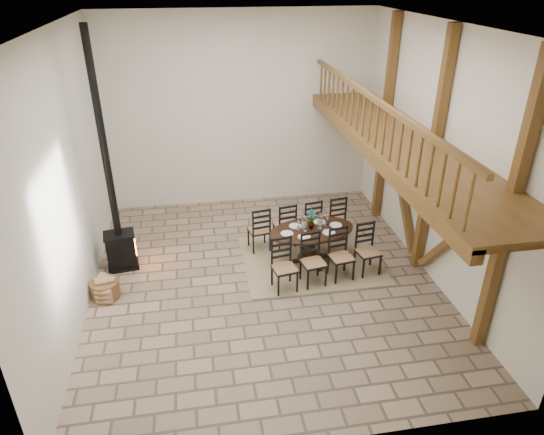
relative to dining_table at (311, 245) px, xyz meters
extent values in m
plane|color=#9D8269|center=(-1.14, -0.59, -0.39)|extent=(8.00, 8.00, 0.00)
cube|color=silver|center=(-1.14, 3.41, 2.11)|extent=(7.00, 0.02, 5.00)
cube|color=silver|center=(-1.14, -4.59, 2.11)|extent=(7.00, 0.02, 5.00)
cube|color=silver|center=(-4.64, -0.59, 2.11)|extent=(0.02, 8.00, 5.00)
cube|color=silver|center=(2.36, -0.59, 2.11)|extent=(0.02, 8.00, 5.00)
cube|color=white|center=(-1.14, -0.59, 4.61)|extent=(7.00, 8.00, 0.02)
cube|color=brown|center=(2.24, -3.09, 2.11)|extent=(0.18, 0.18, 5.00)
cube|color=brown|center=(2.24, -0.59, 2.11)|extent=(0.18, 0.18, 5.00)
cube|color=brown|center=(2.24, 1.91, 2.11)|extent=(0.18, 0.18, 5.00)
cube|color=brown|center=(2.24, -1.84, 1.01)|extent=(0.14, 2.16, 2.54)
cube|color=brown|center=(2.24, 0.66, 1.01)|extent=(0.14, 2.16, 2.54)
cube|color=brown|center=(2.24, -0.59, 2.41)|extent=(0.20, 7.80, 0.20)
cube|color=brown|center=(1.56, -0.59, 2.46)|extent=(1.60, 7.80, 0.12)
cube|color=brown|center=(0.86, -0.59, 2.36)|extent=(0.18, 7.80, 0.22)
cube|color=brown|center=(0.86, -0.59, 3.36)|extent=(0.09, 7.60, 0.09)
cube|color=brown|center=(0.86, -0.59, 2.94)|extent=(0.06, 7.60, 0.86)
cube|color=#9E8866|center=(0.00, 0.00, -0.38)|extent=(3.00, 2.50, 0.02)
ellipsoid|color=black|center=(0.00, 0.00, 0.37)|extent=(2.07, 1.45, 0.04)
cylinder|color=black|center=(0.00, 0.00, -0.02)|extent=(0.19, 0.19, 0.70)
cylinder|color=black|center=(0.00, 0.00, -0.34)|extent=(0.59, 0.59, 0.06)
cube|color=#B28152|center=(-0.79, -0.98, 0.11)|extent=(0.53, 0.51, 0.04)
cube|color=black|center=(-0.79, -0.98, -0.15)|extent=(0.51, 0.51, 0.48)
cube|color=black|center=(-0.82, -0.79, 0.40)|extent=(0.40, 0.11, 0.63)
cube|color=#B28152|center=(-0.17, -0.88, 0.11)|extent=(0.53, 0.51, 0.04)
cube|color=black|center=(-0.17, -0.88, -0.15)|extent=(0.51, 0.51, 0.48)
cube|color=black|center=(-0.20, -0.68, 0.40)|extent=(0.40, 0.11, 0.63)
cube|color=#B28152|center=(0.45, -0.77, 0.11)|extent=(0.53, 0.51, 0.04)
cube|color=black|center=(0.45, -0.77, -0.15)|extent=(0.51, 0.51, 0.48)
cube|color=black|center=(0.41, -0.58, 0.40)|extent=(0.40, 0.11, 0.63)
cube|color=#B28152|center=(1.07, -0.67, 0.11)|extent=(0.53, 0.51, 0.04)
cube|color=black|center=(1.07, -0.67, -0.15)|extent=(0.51, 0.51, 0.48)
cube|color=black|center=(1.03, -0.48, 0.40)|extent=(0.40, 0.11, 0.63)
cube|color=#B28152|center=(-1.07, 0.67, 0.11)|extent=(0.53, 0.51, 0.04)
cube|color=black|center=(-1.07, 0.67, -0.15)|extent=(0.51, 0.51, 0.48)
cube|color=black|center=(-1.03, 0.47, 0.40)|extent=(0.40, 0.11, 0.63)
cube|color=#B28152|center=(-0.45, 0.77, 0.11)|extent=(0.53, 0.51, 0.04)
cube|color=black|center=(-0.45, 0.77, -0.15)|extent=(0.51, 0.51, 0.48)
cube|color=black|center=(-0.41, 0.58, 0.40)|extent=(0.40, 0.11, 0.63)
cube|color=#B28152|center=(0.17, 0.88, 0.11)|extent=(0.53, 0.51, 0.04)
cube|color=black|center=(0.17, 0.88, -0.15)|extent=(0.51, 0.51, 0.48)
cube|color=black|center=(0.20, 0.68, 0.40)|extent=(0.40, 0.11, 0.63)
cube|color=#B28152|center=(0.79, 0.98, 0.11)|extent=(0.53, 0.51, 0.04)
cube|color=black|center=(0.79, 0.98, -0.15)|extent=(0.51, 0.51, 0.48)
cube|color=black|center=(0.82, 0.78, 0.40)|extent=(0.40, 0.11, 0.63)
cube|color=white|center=(0.00, 0.00, 0.40)|extent=(1.57, 0.96, 0.01)
cube|color=white|center=(0.00, 0.00, 0.48)|extent=(0.98, 0.46, 0.18)
cylinder|color=white|center=(-0.19, -0.03, 0.56)|extent=(0.12, 0.12, 0.34)
cylinder|color=white|center=(0.19, 0.03, 0.56)|extent=(0.12, 0.12, 0.34)
cylinder|color=white|center=(-0.19, -0.03, 0.47)|extent=(0.06, 0.06, 0.16)
cylinder|color=white|center=(0.19, 0.03, 0.47)|extent=(0.06, 0.06, 0.16)
imported|color=#4C723F|center=(-0.01, 0.05, 0.61)|extent=(0.25, 0.19, 0.44)
cube|color=black|center=(-4.11, 0.43, -0.34)|extent=(0.70, 0.58, 0.10)
cube|color=black|center=(-4.11, 0.43, 0.05)|extent=(0.65, 0.52, 0.69)
cube|color=#FF590C|center=(-3.80, 0.47, 0.05)|extent=(0.06, 0.28, 0.28)
cube|color=black|center=(-4.11, 0.43, 0.42)|extent=(0.69, 0.57, 0.04)
cylinder|color=black|center=(-4.11, 0.43, 2.52)|extent=(0.15, 0.15, 4.17)
cylinder|color=brown|center=(-4.34, -0.64, -0.21)|extent=(0.56, 0.56, 0.36)
cube|color=tan|center=(-4.34, -0.64, 0.01)|extent=(0.30, 0.30, 0.11)
cube|color=tan|center=(-4.30, -0.71, -0.23)|extent=(0.41, 0.50, 0.33)
camera|label=1|loc=(-2.40, -8.92, 5.47)|focal=32.00mm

